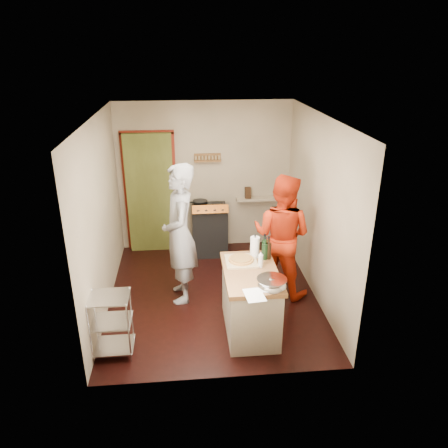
% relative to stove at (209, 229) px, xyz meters
% --- Properties ---
extents(floor, '(3.50, 3.50, 0.00)m').
position_rel_stove_xyz_m(floor, '(-0.05, -1.42, -0.45)').
color(floor, black).
rests_on(floor, ground).
extents(back_wall, '(3.00, 0.44, 2.60)m').
position_rel_stove_xyz_m(back_wall, '(-0.69, 0.36, 0.68)').
color(back_wall, tan).
rests_on(back_wall, ground).
extents(left_wall, '(0.04, 3.50, 2.60)m').
position_rel_stove_xyz_m(left_wall, '(-1.55, -1.42, 0.85)').
color(left_wall, tan).
rests_on(left_wall, ground).
extents(right_wall, '(0.04, 3.50, 2.60)m').
position_rel_stove_xyz_m(right_wall, '(1.45, -1.42, 0.85)').
color(right_wall, tan).
rests_on(right_wall, ground).
extents(ceiling, '(3.00, 3.50, 0.02)m').
position_rel_stove_xyz_m(ceiling, '(-0.05, -1.42, 2.16)').
color(ceiling, white).
rests_on(ceiling, back_wall).
extents(stove, '(0.60, 0.63, 1.00)m').
position_rel_stove_xyz_m(stove, '(0.00, 0.00, 0.00)').
color(stove, black).
rests_on(stove, ground).
extents(wire_shelving, '(0.48, 0.40, 0.80)m').
position_rel_stove_xyz_m(wire_shelving, '(-1.33, -2.62, -0.01)').
color(wire_shelving, silver).
rests_on(wire_shelving, ground).
extents(island, '(0.69, 1.28, 1.17)m').
position_rel_stove_xyz_m(island, '(0.38, -2.31, 0.01)').
color(island, '#B5A99A').
rests_on(island, ground).
extents(person_stripe, '(0.54, 0.77, 2.01)m').
position_rel_stove_xyz_m(person_stripe, '(-0.50, -1.44, 0.55)').
color(person_stripe, '#A3A3A8').
rests_on(person_stripe, ground).
extents(person_red, '(1.12, 1.07, 1.82)m').
position_rel_stove_xyz_m(person_red, '(0.95, -1.40, 0.46)').
color(person_red, red).
rests_on(person_red, ground).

